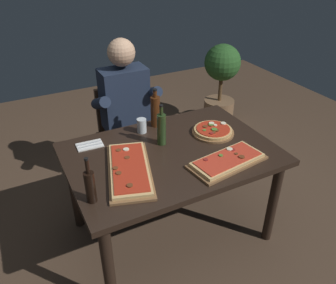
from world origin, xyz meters
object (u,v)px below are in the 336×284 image
(potted_plant_corner, at_px, (221,80))
(vinegar_bottle_green, at_px, (90,186))
(pizza_rectangular_front, at_px, (227,161))
(oil_bottle_amber, at_px, (155,111))
(pizza_rectangular_left, at_px, (129,169))
(tumbler_near_camera, at_px, (142,126))
(dining_table, at_px, (171,163))
(seated_diner, at_px, (127,110))
(diner_chair, at_px, (124,130))
(wine_bottle_dark, at_px, (161,129))
(pizza_round_far, at_px, (213,131))

(potted_plant_corner, bearing_deg, vinegar_bottle_green, -141.11)
(pizza_rectangular_front, relative_size, potted_plant_corner, 0.56)
(oil_bottle_amber, relative_size, potted_plant_corner, 0.31)
(pizza_rectangular_left, relative_size, potted_plant_corner, 0.68)
(tumbler_near_camera, bearing_deg, vinegar_bottle_green, -133.52)
(dining_table, distance_m, vinegar_bottle_green, 0.70)
(oil_bottle_amber, xyz_separation_m, seated_diner, (-0.10, 0.35, -0.12))
(potted_plant_corner, bearing_deg, diner_chair, -159.80)
(tumbler_near_camera, bearing_deg, wine_bottle_dark, -75.00)
(vinegar_bottle_green, bearing_deg, potted_plant_corner, 38.89)
(oil_bottle_amber, bearing_deg, pizza_round_far, -42.82)
(oil_bottle_amber, bearing_deg, dining_table, -99.55)
(diner_chair, bearing_deg, wine_bottle_dark, -88.31)
(dining_table, bearing_deg, pizza_round_far, 11.85)
(oil_bottle_amber, height_order, potted_plant_corner, oil_bottle_amber)
(seated_diner, bearing_deg, diner_chair, 90.00)
(dining_table, height_order, tumbler_near_camera, tumbler_near_camera)
(pizza_round_far, height_order, diner_chair, diner_chair)
(wine_bottle_dark, height_order, tumbler_near_camera, wine_bottle_dark)
(wine_bottle_dark, height_order, diner_chair, wine_bottle_dark)
(wine_bottle_dark, height_order, seated_diner, seated_diner)
(dining_table, xyz_separation_m, diner_chair, (-0.03, 0.86, -0.16))
(pizza_rectangular_front, relative_size, tumbler_near_camera, 5.03)
(pizza_rectangular_front, xyz_separation_m, potted_plant_corner, (1.13, 1.66, -0.22))
(pizza_rectangular_left, relative_size, seated_diner, 0.49)
(diner_chair, bearing_deg, dining_table, -87.77)
(vinegar_bottle_green, bearing_deg, pizza_round_far, 17.74)
(pizza_rectangular_left, bearing_deg, tumbler_near_camera, 57.55)
(pizza_rectangular_left, bearing_deg, diner_chair, 71.98)
(diner_chair, xyz_separation_m, potted_plant_corner, (1.42, 0.52, 0.06))
(tumbler_near_camera, height_order, seated_diner, seated_diner)
(oil_bottle_amber, relative_size, diner_chair, 0.35)
(pizza_rectangular_front, distance_m, pizza_round_far, 0.39)
(oil_bottle_amber, distance_m, diner_chair, 0.61)
(diner_chair, relative_size, potted_plant_corner, 0.91)
(pizza_rectangular_left, xyz_separation_m, potted_plant_corner, (1.72, 1.46, -0.22))
(pizza_rectangular_left, height_order, diner_chair, diner_chair)
(dining_table, distance_m, diner_chair, 0.87)
(diner_chair, distance_m, potted_plant_corner, 1.51)
(diner_chair, bearing_deg, potted_plant_corner, 20.20)
(pizza_rectangular_front, bearing_deg, wine_bottle_dark, 123.19)
(seated_diner, bearing_deg, wine_bottle_dark, -87.98)
(dining_table, bearing_deg, diner_chair, 92.23)
(pizza_round_far, relative_size, tumbler_near_camera, 2.89)
(dining_table, height_order, pizza_round_far, pizza_round_far)
(pizza_rectangular_front, distance_m, wine_bottle_dark, 0.50)
(pizza_rectangular_left, height_order, seated_diner, seated_diner)
(dining_table, bearing_deg, potted_plant_corner, 44.83)
(pizza_rectangular_left, xyz_separation_m, wine_bottle_dark, (0.33, 0.21, 0.10))
(pizza_rectangular_left, relative_size, pizza_round_far, 2.11)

